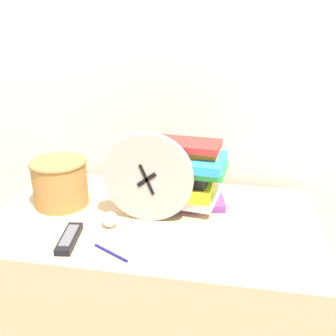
% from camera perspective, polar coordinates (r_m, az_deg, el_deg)
% --- Properties ---
extents(wall_back, '(6.00, 0.04, 2.40)m').
position_cam_1_polar(wall_back, '(1.54, 0.84, 14.90)').
color(wall_back, silver).
rests_on(wall_back, ground_plane).
extents(desk, '(1.08, 0.62, 0.75)m').
position_cam_1_polar(desk, '(1.55, -1.79, -19.27)').
color(desk, tan).
rests_on(desk, ground_plane).
extents(desk_clock, '(0.30, 0.04, 0.30)m').
position_cam_1_polar(desk_clock, '(1.26, -2.96, -1.42)').
color(desk_clock, '#B7B2A8').
rests_on(desk_clock, desk).
extents(book_stack, '(0.27, 0.22, 0.24)m').
position_cam_1_polar(book_stack, '(1.35, 2.93, -1.06)').
color(book_stack, '#7A3899').
rests_on(book_stack, desk).
extents(basket, '(0.20, 0.20, 0.16)m').
position_cam_1_polar(basket, '(1.43, -15.42, -1.86)').
color(basket, '#B27A3D').
rests_on(basket, desk).
extents(tv_remote, '(0.07, 0.16, 0.02)m').
position_cam_1_polar(tv_remote, '(1.23, -14.12, -9.85)').
color(tv_remote, black).
rests_on(tv_remote, desk).
extents(crumpled_paper_ball, '(0.05, 0.05, 0.05)m').
position_cam_1_polar(crumpled_paper_ball, '(1.28, -8.45, -7.40)').
color(crumpled_paper_ball, white).
rests_on(crumpled_paper_ball, desk).
extents(pen, '(0.12, 0.07, 0.01)m').
position_cam_1_polar(pen, '(1.16, -8.30, -12.07)').
color(pen, navy).
rests_on(pen, desk).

